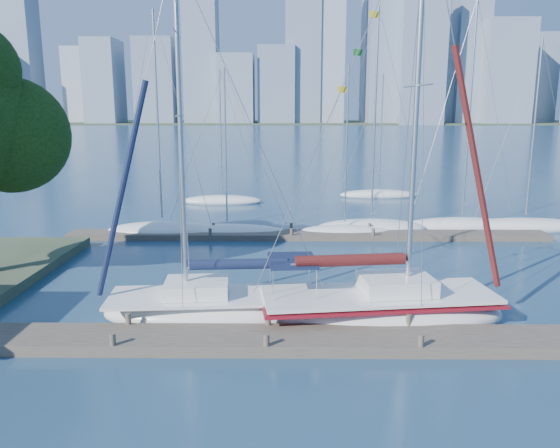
{
  "coord_description": "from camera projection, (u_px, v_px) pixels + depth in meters",
  "views": [
    {
      "loc": [
        0.6,
        -17.4,
        7.92
      ],
      "look_at": [
        0.39,
        4.0,
        3.42
      ],
      "focal_mm": 35.0,
      "sensor_mm": 36.0,
      "label": 1
    }
  ],
  "objects": [
    {
      "name": "ground",
      "position": [
        267.0,
        346.0,
        18.66
      ],
      "size": [
        700.0,
        700.0,
        0.0
      ],
      "primitive_type": "plane",
      "color": "#172F4B",
      "rests_on": "ground"
    },
    {
      "name": "near_dock",
      "position": [
        267.0,
        340.0,
        18.62
      ],
      "size": [
        26.0,
        2.0,
        0.4
      ],
      "primitive_type": "cube",
      "color": "#463B33",
      "rests_on": "ground"
    },
    {
      "name": "far_dock",
      "position": [
        307.0,
        235.0,
        34.26
      ],
      "size": [
        30.0,
        1.8,
        0.36
      ],
      "primitive_type": "cube",
      "color": "#463B33",
      "rests_on": "ground"
    },
    {
      "name": "far_shore",
      "position": [
        284.0,
        123.0,
        331.79
      ],
      "size": [
        800.0,
        100.0,
        1.5
      ],
      "primitive_type": "cube",
      "color": "#38472D",
      "rests_on": "ground"
    },
    {
      "name": "sailboat_navy",
      "position": [
        213.0,
        293.0,
        20.8
      ],
      "size": [
        8.67,
        3.43,
        13.79
      ],
      "rotation": [
        0.0,
        0.0,
        0.08
      ],
      "color": "white",
      "rests_on": "ground"
    },
    {
      "name": "sailboat_maroon",
      "position": [
        379.0,
        292.0,
        20.64
      ],
      "size": [
        9.79,
        4.28,
        15.65
      ],
      "rotation": [
        0.0,
        0.0,
        0.13
      ],
      "color": "white",
      "rests_on": "ground"
    },
    {
      "name": "bg_boat_0",
      "position": [
        163.0,
        230.0,
        35.08
      ],
      "size": [
        7.65,
        5.17,
        14.18
      ],
      "rotation": [
        0.0,
        0.0,
        -0.41
      ],
      "color": "white",
      "rests_on": "ground"
    },
    {
      "name": "bg_boat_1",
      "position": [
        227.0,
        231.0,
        35.11
      ],
      "size": [
        8.0,
        3.42,
        10.75
      ],
      "rotation": [
        0.0,
        0.0,
        -0.19
      ],
      "color": "white",
      "rests_on": "ground"
    },
    {
      "name": "bg_boat_2",
      "position": [
        345.0,
        232.0,
        35.0
      ],
      "size": [
        6.22,
        2.67,
        10.95
      ],
      "rotation": [
        0.0,
        0.0,
        0.12
      ],
      "color": "white",
      "rests_on": "ground"
    },
    {
      "name": "bg_boat_3",
      "position": [
        371.0,
        227.0,
        36.04
      ],
      "size": [
        7.63,
        3.87,
        14.49
      ],
      "rotation": [
        0.0,
        0.0,
        -0.2
      ],
      "color": "white",
      "rests_on": "ground"
    },
    {
      "name": "bg_boat_4",
      "position": [
        462.0,
        225.0,
        36.86
      ],
      "size": [
        8.32,
        4.64,
        15.16
      ],
      "rotation": [
        0.0,
        0.0,
        0.32
      ],
      "color": "white",
      "rests_on": "ground"
    },
    {
      "name": "bg_boat_5",
      "position": [
        525.0,
        226.0,
        36.6
      ],
      "size": [
        8.94,
        5.39,
        12.67
      ],
      "rotation": [
        0.0,
        0.0,
        0.38
      ],
      "color": "white",
      "rests_on": "ground"
    },
    {
      "name": "bg_boat_6",
      "position": [
        222.0,
        200.0,
        46.97
      ],
      "size": [
        7.15,
        4.06,
        11.5
      ],
      "rotation": [
        0.0,
        0.0,
        0.31
      ],
      "color": "white",
      "rests_on": "ground"
    },
    {
      "name": "bg_boat_7",
      "position": [
        379.0,
        195.0,
        50.3
      ],
      "size": [
        7.24,
        2.26,
        11.35
      ],
      "rotation": [
        0.0,
        0.0,
        0.03
      ],
      "color": "white",
      "rests_on": "ground"
    },
    {
      "name": "skyline",
      "position": [
        327.0,
        57.0,
        295.14
      ],
      "size": [
        502.99,
        51.31,
        122.75
      ],
      "color": "#7C8FA1",
      "rests_on": "ground"
    }
  ]
}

